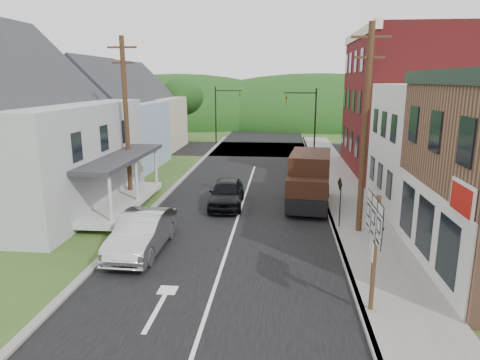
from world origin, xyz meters
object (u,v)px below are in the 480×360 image
(dark_sedan, at_px, (227,193))
(route_sign_cluster, at_px, (374,237))
(warning_sign, at_px, (340,195))
(delivery_van, at_px, (309,180))
(silver_sedan, at_px, (142,233))

(dark_sedan, height_order, route_sign_cluster, route_sign_cluster)
(dark_sedan, relative_size, warning_sign, 1.87)
(delivery_van, height_order, route_sign_cluster, route_sign_cluster)
(dark_sedan, bearing_deg, delivery_van, 4.32)
(silver_sedan, xyz_separation_m, route_sign_cluster, (8.08, -3.87, 1.61))
(silver_sedan, relative_size, warning_sign, 2.04)
(delivery_van, distance_m, warning_sign, 3.79)
(silver_sedan, xyz_separation_m, dark_sedan, (2.53, 6.54, -0.04))
(dark_sedan, xyz_separation_m, warning_sign, (5.59, -3.10, 0.90))
(silver_sedan, height_order, delivery_van, delivery_van)
(dark_sedan, bearing_deg, route_sign_cluster, -64.11)
(dark_sedan, relative_size, route_sign_cluster, 1.26)
(delivery_van, bearing_deg, silver_sedan, -128.09)
(warning_sign, bearing_deg, delivery_van, 96.34)
(warning_sign, bearing_deg, route_sign_cluster, -101.72)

